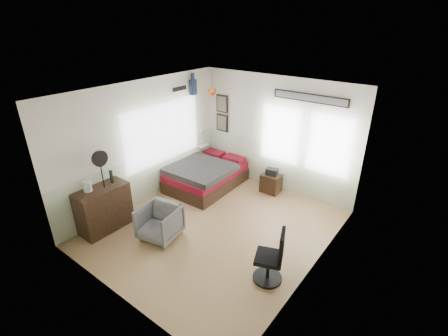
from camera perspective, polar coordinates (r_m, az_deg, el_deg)
The scene contains 12 objects.
ground_plane at distance 6.62m, azimuth -1.44°, elevation -10.49°, with size 4.00×4.50×0.01m, color #93714D.
room_shell at distance 6.01m, azimuth -1.06°, elevation 3.24°, with size 4.02×4.52×2.71m.
wall_decor at distance 7.80m, azimuth 1.12°, elevation 12.18°, with size 3.55×1.32×1.44m.
bed at distance 8.00m, azimuth -3.19°, elevation -1.29°, with size 1.42×1.93×0.60m.
dresser at distance 6.79m, azimuth -20.35°, elevation -6.68°, with size 0.48×1.00×0.90m, color black.
armchair at distance 6.32m, azimuth -11.26°, elevation -9.36°, with size 0.70×0.72×0.65m, color slate.
nightstand at distance 7.86m, azimuth 8.27°, elevation -2.64°, with size 0.45×0.36×0.45m, color black.
task_chair at distance 5.33m, azimuth 8.43°, elevation -15.84°, with size 0.54×0.54×0.94m.
kettle at distance 6.52m, azimuth -22.90°, elevation -2.95°, with size 0.18×0.15×0.20m.
bottle at distance 6.66m, azimuth -19.19°, elevation -1.46°, with size 0.06×0.06×0.26m, color black.
stand_fan at distance 6.34m, azimuth -21.02°, elevation 1.46°, with size 0.09×0.31×0.75m.
black_bag at distance 7.72m, azimuth 8.41°, elevation -0.66°, with size 0.27×0.17×0.16m, color black.
Camera 1 is at (3.39, -4.17, 3.86)m, focal length 26.00 mm.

